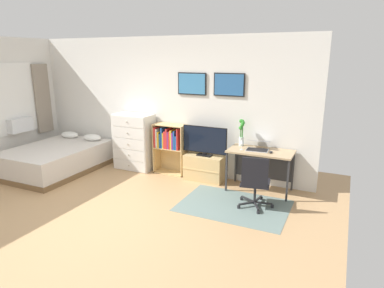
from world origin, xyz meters
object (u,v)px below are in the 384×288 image
(bed, at_px, (57,158))
(television, at_px, (205,141))
(office_chair, at_px, (255,181))
(bookshelf, at_px, (169,144))
(bamboo_vase, at_px, (242,131))
(desk, at_px, (262,157))
(wine_glass, at_px, (242,142))
(tv_stand, at_px, (205,167))
(computer_mouse, at_px, (271,152))
(dresser, at_px, (134,142))
(laptop, at_px, (258,146))

(bed, distance_m, television, 3.15)
(office_chair, bearing_deg, bed, 170.41)
(bookshelf, xyz_separation_m, television, (0.80, -0.06, 0.15))
(bed, relative_size, bamboo_vase, 4.23)
(bed, bearing_deg, bookshelf, 20.45)
(desk, bearing_deg, bookshelf, 178.26)
(desk, relative_size, wine_glass, 6.17)
(tv_stand, bearing_deg, bed, -164.73)
(bookshelf, height_order, office_chair, bookshelf)
(office_chair, xyz_separation_m, computer_mouse, (0.08, 0.67, 0.30))
(desk, bearing_deg, bed, -168.87)
(dresser, relative_size, tv_stand, 1.55)
(laptop, bearing_deg, office_chair, -82.87)
(dresser, bearing_deg, tv_stand, 0.54)
(tv_stand, relative_size, office_chair, 0.88)
(office_chair, bearing_deg, wine_glass, 113.74)
(tv_stand, distance_m, bamboo_vase, 1.02)
(dresser, height_order, desk, dresser)
(bed, xyz_separation_m, television, (3.01, 0.80, 0.51))
(wine_glass, bearing_deg, tv_stand, 166.87)
(television, bearing_deg, desk, 0.37)
(laptop, xyz_separation_m, wine_glass, (-0.25, -0.15, 0.07))
(laptop, distance_m, bamboo_vase, 0.41)
(bamboo_vase, height_order, wine_glass, bamboo_vase)
(bookshelf, height_order, tv_stand, bookshelf)
(bookshelf, bearing_deg, laptop, -2.33)
(bed, xyz_separation_m, computer_mouse, (4.28, 0.65, 0.49))
(television, bearing_deg, laptop, -0.55)
(bamboo_vase, relative_size, wine_glass, 2.71)
(bookshelf, bearing_deg, desk, -1.74)
(television, distance_m, laptop, 1.02)
(laptop, bearing_deg, bed, -174.25)
(bed, bearing_deg, desk, 10.18)
(bed, bearing_deg, television, 13.93)
(laptop, bearing_deg, desk, 8.69)
(television, relative_size, bamboo_vase, 1.81)
(wine_glass, bearing_deg, television, 168.46)
(television, distance_m, office_chair, 1.48)
(bookshelf, xyz_separation_m, desk, (1.89, -0.06, -0.02))
(bamboo_vase, bearing_deg, wine_glass, -70.69)
(office_chair, height_order, bamboo_vase, bamboo_vase)
(bed, xyz_separation_m, bamboo_vase, (3.69, 0.90, 0.74))
(office_chair, bearing_deg, bookshelf, 146.93)
(bed, xyz_separation_m, tv_stand, (3.01, 0.82, -0.02))
(desk, relative_size, computer_mouse, 10.68)
(computer_mouse, bearing_deg, wine_glass, -178.83)
(computer_mouse, bearing_deg, tv_stand, 172.43)
(tv_stand, bearing_deg, desk, -0.81)
(bed, bearing_deg, office_chair, -1.16)
(television, xyz_separation_m, laptop, (1.02, -0.01, 0.03))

